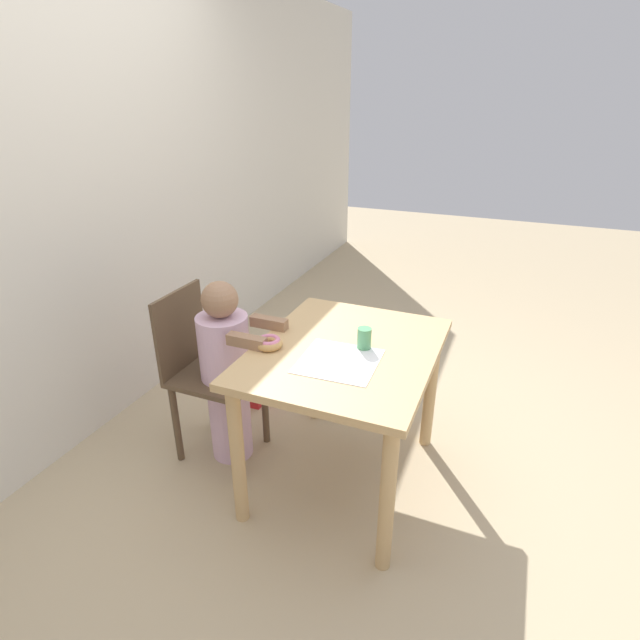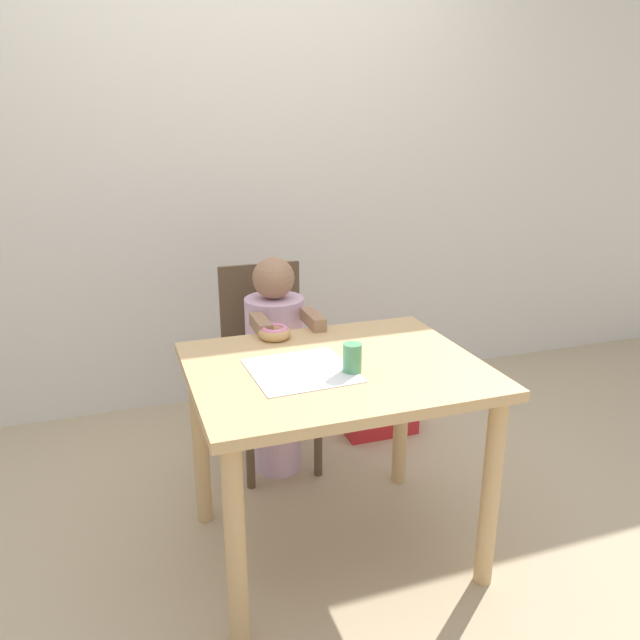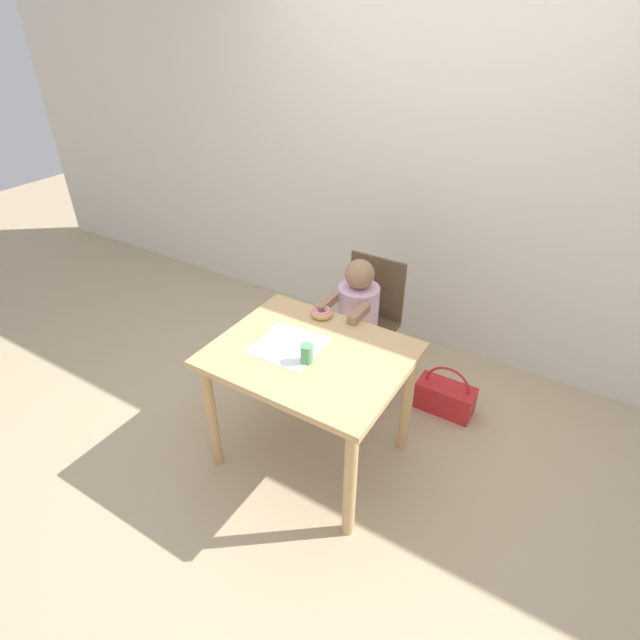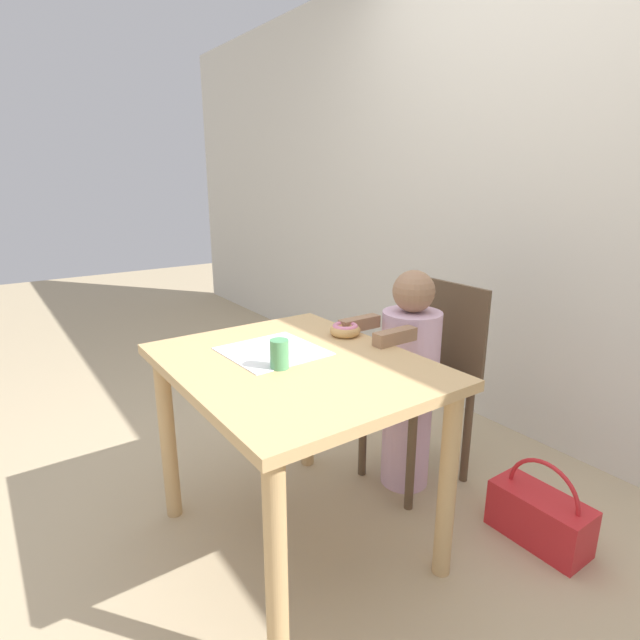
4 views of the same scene
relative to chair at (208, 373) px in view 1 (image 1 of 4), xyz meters
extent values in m
plane|color=tan|center=(0.05, -0.71, -0.46)|extent=(12.00, 12.00, 0.00)
cube|color=silver|center=(0.05, 0.72, 0.79)|extent=(8.00, 0.05, 2.50)
cube|color=tan|center=(0.05, -0.71, 0.24)|extent=(0.95, 0.77, 0.03)
cylinder|color=tan|center=(-0.37, -1.03, -0.12)|extent=(0.06, 0.06, 0.68)
cylinder|color=tan|center=(0.46, -1.03, -0.12)|extent=(0.06, 0.06, 0.68)
cylinder|color=tan|center=(-0.37, -0.39, -0.12)|extent=(0.06, 0.06, 0.68)
cylinder|color=tan|center=(0.46, -0.39, -0.12)|extent=(0.06, 0.06, 0.68)
cube|color=brown|center=(0.00, -0.06, -0.01)|extent=(0.36, 0.41, 0.03)
cube|color=brown|center=(0.00, 0.14, 0.21)|extent=(0.36, 0.02, 0.41)
cylinder|color=brown|center=(-0.15, -0.23, -0.24)|extent=(0.04, 0.04, 0.44)
cylinder|color=brown|center=(0.15, -0.23, -0.24)|extent=(0.04, 0.04, 0.44)
cylinder|color=brown|center=(-0.15, 0.11, -0.24)|extent=(0.04, 0.04, 0.44)
cylinder|color=brown|center=(0.15, 0.11, -0.24)|extent=(0.04, 0.04, 0.44)
cylinder|color=silver|center=(0.00, -0.11, -0.23)|extent=(0.21, 0.21, 0.47)
cylinder|color=silver|center=(0.00, -0.11, 0.17)|extent=(0.24, 0.24, 0.32)
sphere|color=#997051|center=(0.00, -0.11, 0.41)|extent=(0.17, 0.17, 0.17)
cube|color=#997051|center=(-0.10, -0.30, 0.28)|extent=(0.05, 0.18, 0.05)
cube|color=#997051|center=(0.10, -0.30, 0.28)|extent=(0.05, 0.18, 0.05)
torus|color=tan|center=(-0.08, -0.40, 0.28)|extent=(0.12, 0.12, 0.04)
torus|color=pink|center=(-0.08, -0.40, 0.29)|extent=(0.10, 0.10, 0.02)
cube|color=white|center=(-0.08, -0.72, 0.26)|extent=(0.33, 0.33, 0.00)
cube|color=red|center=(0.56, 0.03, -0.36)|extent=(0.35, 0.16, 0.19)
torus|color=red|center=(0.56, 0.03, -0.27)|extent=(0.28, 0.02, 0.28)
cylinder|color=#519E66|center=(0.08, -0.78, 0.31)|extent=(0.06, 0.06, 0.10)
camera|label=1|loc=(-1.77, -1.34, 1.27)|focal=28.00mm
camera|label=2|loc=(-0.62, -2.48, 1.04)|focal=35.00mm
camera|label=3|loc=(1.12, -2.36, 1.73)|focal=28.00mm
camera|label=4|loc=(1.38, -1.54, 0.85)|focal=28.00mm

